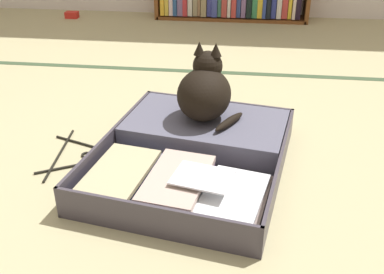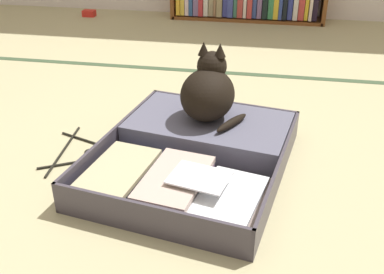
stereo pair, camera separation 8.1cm
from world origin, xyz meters
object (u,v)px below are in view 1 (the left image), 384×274
open_suitcase (194,151)px  clothes_hanger (68,154)px  black_cat (205,91)px  small_red_pouch (72,15)px

open_suitcase → clothes_hanger: bearing=-178.8°
black_cat → small_red_pouch: black_cat is taller
clothes_hanger → small_red_pouch: (-0.74, 2.09, 0.02)m
black_cat → small_red_pouch: (-1.28, 1.90, -0.21)m
black_cat → clothes_hanger: (-0.54, -0.19, -0.23)m
black_cat → small_red_pouch: bearing=123.9°
open_suitcase → black_cat: (0.02, 0.17, 0.18)m
open_suitcase → black_cat: 0.25m
open_suitcase → black_cat: size_ratio=3.01×
open_suitcase → clothes_hanger: 0.51m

